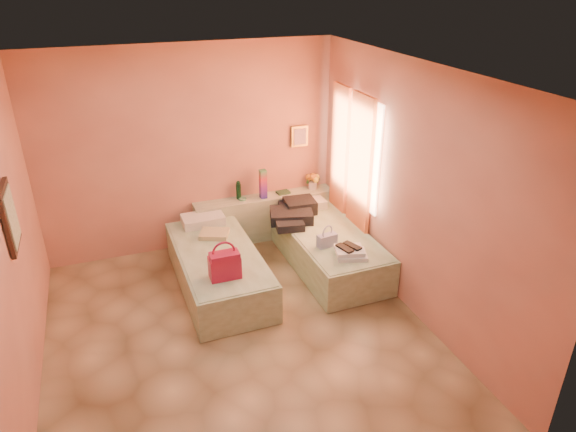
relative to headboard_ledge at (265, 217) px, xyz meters
name	(u,v)px	position (x,y,z in m)	size (l,w,h in m)	color
ground	(241,337)	(-0.98, -2.10, -0.33)	(4.50, 4.50, 0.00)	tan
room_walls	(238,162)	(-0.77, -1.53, 1.46)	(4.02, 4.51, 2.81)	tan
headboard_ledge	(265,217)	(0.00, 0.00, 0.00)	(2.05, 0.30, 0.65)	#B0B997
bed_left	(218,269)	(-0.96, -1.05, -0.08)	(0.90, 2.00, 0.50)	#ADC9A2
bed_right	(327,248)	(0.52, -1.05, -0.08)	(0.90, 2.00, 0.50)	#ADC9A2
water_bottle	(239,190)	(-0.37, 0.06, 0.45)	(0.07, 0.07, 0.25)	#14381E
rainbow_box	(263,184)	(-0.03, -0.03, 0.53)	(0.09, 0.09, 0.42)	#A51437
small_dish	(242,199)	(-0.33, 0.00, 0.34)	(0.11, 0.11, 0.03)	#4C8C67
green_book	(283,192)	(0.29, 0.02, 0.34)	(0.18, 0.13, 0.03)	#24442B
flower_vase	(313,180)	(0.76, 0.03, 0.47)	(0.22, 0.22, 0.29)	silver
magenta_handbag	(225,265)	(-1.01, -1.65, 0.34)	(0.34, 0.19, 0.32)	#A51437
khaki_garment	(214,234)	(-0.90, -0.65, 0.21)	(0.35, 0.28, 0.06)	tan
clothes_pile	(295,213)	(0.24, -0.57, 0.27)	(0.62, 0.62, 0.19)	black
blue_handbag	(327,240)	(0.35, -1.39, 0.26)	(0.25, 0.11, 0.16)	#3D4994
towel_stack	(351,253)	(0.52, -1.73, 0.23)	(0.35, 0.30, 0.10)	silver
sandal_pair	(349,247)	(0.50, -1.70, 0.29)	(0.18, 0.24, 0.03)	black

